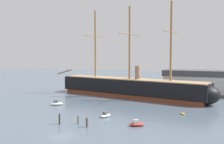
{
  "coord_description": "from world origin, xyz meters",
  "views": [
    {
      "loc": [
        26.36,
        -38.06,
        14.68
      ],
      "look_at": [
        -3.62,
        31.46,
        9.82
      ],
      "focal_mm": 40.5,
      "sensor_mm": 36.0,
      "label": 1
    }
  ],
  "objects_px": {
    "tall_ship": "(129,87)",
    "mooring_piling_nearest": "(78,120)",
    "seagull_in_flight": "(88,72)",
    "motorboat_mid_left": "(57,103)",
    "mooring_piling_left_pair": "(87,122)",
    "dinghy_far_left": "(76,90)",
    "motorboat_near_centre": "(106,115)",
    "dinghy_mid_right": "(183,114)",
    "dinghy_distant_centre": "(150,91)",
    "mooring_piling_right_pair": "(59,119)",
    "motorboat_foreground_right": "(137,124)"
  },
  "relations": [
    {
      "from": "tall_ship",
      "to": "dinghy_distant_centre",
      "type": "xyz_separation_m",
      "value": [
        3.27,
        16.53,
        -3.17
      ]
    },
    {
      "from": "motorboat_mid_left",
      "to": "mooring_piling_left_pair",
      "type": "bearing_deg",
      "value": -40.59
    },
    {
      "from": "motorboat_mid_left",
      "to": "dinghy_distant_centre",
      "type": "height_order",
      "value": "motorboat_mid_left"
    },
    {
      "from": "tall_ship",
      "to": "motorboat_near_centre",
      "type": "height_order",
      "value": "tall_ship"
    },
    {
      "from": "motorboat_mid_left",
      "to": "seagull_in_flight",
      "type": "bearing_deg",
      "value": 11.02
    },
    {
      "from": "motorboat_foreground_right",
      "to": "dinghy_far_left",
      "type": "distance_m",
      "value": 57.99
    },
    {
      "from": "tall_ship",
      "to": "mooring_piling_right_pair",
      "type": "relative_size",
      "value": 28.57
    },
    {
      "from": "motorboat_foreground_right",
      "to": "mooring_piling_left_pair",
      "type": "distance_m",
      "value": 10.37
    },
    {
      "from": "mooring_piling_left_pair",
      "to": "dinghy_distant_centre",
      "type": "bearing_deg",
      "value": 91.37
    },
    {
      "from": "tall_ship",
      "to": "dinghy_mid_right",
      "type": "xyz_separation_m",
      "value": [
        21.16,
        -20.02,
        -3.27
      ]
    },
    {
      "from": "tall_ship",
      "to": "seagull_in_flight",
      "type": "relative_size",
      "value": 55.31
    },
    {
      "from": "dinghy_mid_right",
      "to": "mooring_piling_left_pair",
      "type": "height_order",
      "value": "mooring_piling_left_pair"
    },
    {
      "from": "motorboat_mid_left",
      "to": "motorboat_near_centre",
      "type": "bearing_deg",
      "value": -20.93
    },
    {
      "from": "dinghy_mid_right",
      "to": "mooring_piling_nearest",
      "type": "bearing_deg",
      "value": -137.29
    },
    {
      "from": "motorboat_near_centre",
      "to": "dinghy_distant_centre",
      "type": "height_order",
      "value": "motorboat_near_centre"
    },
    {
      "from": "dinghy_far_left",
      "to": "seagull_in_flight",
      "type": "bearing_deg",
      "value": -53.04
    },
    {
      "from": "tall_ship",
      "to": "seagull_in_flight",
      "type": "bearing_deg",
      "value": -104.19
    },
    {
      "from": "tall_ship",
      "to": "dinghy_distant_centre",
      "type": "height_order",
      "value": "tall_ship"
    },
    {
      "from": "dinghy_mid_right",
      "to": "mooring_piling_right_pair",
      "type": "xyz_separation_m",
      "value": [
        -22.97,
        -19.86,
        0.94
      ]
    },
    {
      "from": "motorboat_mid_left",
      "to": "mooring_piling_right_pair",
      "type": "relative_size",
      "value": 1.59
    },
    {
      "from": "motorboat_foreground_right",
      "to": "mooring_piling_nearest",
      "type": "height_order",
      "value": "mooring_piling_nearest"
    },
    {
      "from": "tall_ship",
      "to": "mooring_piling_right_pair",
      "type": "bearing_deg",
      "value": -92.59
    },
    {
      "from": "motorboat_near_centre",
      "to": "mooring_piling_left_pair",
      "type": "bearing_deg",
      "value": -89.9
    },
    {
      "from": "motorboat_near_centre",
      "to": "seagull_in_flight",
      "type": "relative_size",
      "value": 2.83
    },
    {
      "from": "seagull_in_flight",
      "to": "mooring_piling_nearest",
      "type": "bearing_deg",
      "value": -68.1
    },
    {
      "from": "tall_ship",
      "to": "seagull_in_flight",
      "type": "height_order",
      "value": "tall_ship"
    },
    {
      "from": "dinghy_far_left",
      "to": "mooring_piling_nearest",
      "type": "relative_size",
      "value": 1.31
    },
    {
      "from": "motorboat_mid_left",
      "to": "seagull_in_flight",
      "type": "relative_size",
      "value": 3.08
    },
    {
      "from": "tall_ship",
      "to": "mooring_piling_nearest",
      "type": "distance_m",
      "value": 38.14
    },
    {
      "from": "motorboat_near_centre",
      "to": "motorboat_mid_left",
      "type": "relative_size",
      "value": 0.92
    },
    {
      "from": "motorboat_mid_left",
      "to": "dinghy_far_left",
      "type": "height_order",
      "value": "motorboat_mid_left"
    },
    {
      "from": "dinghy_mid_right",
      "to": "dinghy_far_left",
      "type": "height_order",
      "value": "dinghy_far_left"
    },
    {
      "from": "tall_ship",
      "to": "seagull_in_flight",
      "type": "xyz_separation_m",
      "value": [
        -5.25,
        -20.77,
        6.57
      ]
    },
    {
      "from": "seagull_in_flight",
      "to": "motorboat_near_centre",
      "type": "bearing_deg",
      "value": -43.53
    },
    {
      "from": "motorboat_near_centre",
      "to": "mooring_piling_nearest",
      "type": "xyz_separation_m",
      "value": [
        -2.91,
        -7.89,
        0.42
      ]
    },
    {
      "from": "motorboat_mid_left",
      "to": "mooring_piling_right_pair",
      "type": "height_order",
      "value": "mooring_piling_right_pair"
    },
    {
      "from": "tall_ship",
      "to": "mooring_piling_nearest",
      "type": "relative_size",
      "value": 37.31
    },
    {
      "from": "dinghy_mid_right",
      "to": "seagull_in_flight",
      "type": "relative_size",
      "value": 1.62
    },
    {
      "from": "mooring_piling_left_pair",
      "to": "mooring_piling_right_pair",
      "type": "xyz_separation_m",
      "value": [
        -6.41,
        -0.49,
        0.18
      ]
    },
    {
      "from": "motorboat_near_centre",
      "to": "motorboat_foreground_right",
      "type": "bearing_deg",
      "value": -26.27
    },
    {
      "from": "dinghy_mid_right",
      "to": "mooring_piling_nearest",
      "type": "distance_m",
      "value": 26.53
    },
    {
      "from": "motorboat_foreground_right",
      "to": "mooring_piling_right_pair",
      "type": "xyz_separation_m",
      "value": [
        -15.63,
        -5.2,
        0.67
      ]
    },
    {
      "from": "mooring_piling_left_pair",
      "to": "mooring_piling_right_pair",
      "type": "bearing_deg",
      "value": -175.64
    },
    {
      "from": "motorboat_near_centre",
      "to": "mooring_piling_right_pair",
      "type": "bearing_deg",
      "value": -123.21
    },
    {
      "from": "tall_ship",
      "to": "mooring_piling_left_pair",
      "type": "xyz_separation_m",
      "value": [
        4.61,
        -39.4,
        -2.51
      ]
    },
    {
      "from": "mooring_piling_nearest",
      "to": "tall_ship",
      "type": "bearing_deg",
      "value": 92.53
    },
    {
      "from": "tall_ship",
      "to": "motorboat_near_centre",
      "type": "distance_m",
      "value": 30.62
    },
    {
      "from": "motorboat_near_centre",
      "to": "mooring_piling_right_pair",
      "type": "distance_m",
      "value": 11.69
    },
    {
      "from": "dinghy_distant_centre",
      "to": "mooring_piling_right_pair",
      "type": "height_order",
      "value": "mooring_piling_right_pair"
    },
    {
      "from": "motorboat_near_centre",
      "to": "mooring_piling_right_pair",
      "type": "xyz_separation_m",
      "value": [
        -6.39,
        -9.76,
        0.69
      ]
    }
  ]
}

